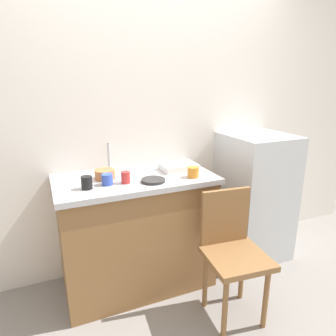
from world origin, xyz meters
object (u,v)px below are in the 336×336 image
(chair, at_px, (232,249))
(cup_blue, at_px, (107,179))
(terracotta_bowl, at_px, (105,174))
(hotplate, at_px, (153,180))
(cup_orange, at_px, (193,172))
(cup_red, at_px, (126,177))
(refrigerator, at_px, (254,196))
(dish_tray, at_px, (179,167))
(cup_black, at_px, (87,183))

(chair, xyz_separation_m, cup_blue, (-0.73, 0.47, 0.46))
(terracotta_bowl, relative_size, hotplate, 0.85)
(cup_orange, bearing_deg, cup_red, 172.20)
(refrigerator, bearing_deg, chair, -137.78)
(dish_tray, distance_m, cup_blue, 0.61)
(refrigerator, xyz_separation_m, chair, (-0.64, -0.58, -0.08))
(hotplate, xyz_separation_m, cup_blue, (-0.31, 0.07, 0.03))
(refrigerator, height_order, hotplate, refrigerator)
(dish_tray, bearing_deg, hotplate, -146.17)
(cup_black, bearing_deg, dish_tray, 11.80)
(refrigerator, relative_size, cup_red, 13.67)
(terracotta_bowl, bearing_deg, hotplate, -33.79)
(refrigerator, bearing_deg, dish_tray, 178.98)
(refrigerator, distance_m, cup_blue, 1.43)
(cup_orange, bearing_deg, hotplate, 176.71)
(hotplate, height_order, cup_red, cup_red)
(dish_tray, height_order, hotplate, dish_tray)
(terracotta_bowl, distance_m, cup_blue, 0.13)
(hotplate, relative_size, cup_red, 2.02)
(cup_black, height_order, cup_red, cup_black)
(hotplate, bearing_deg, dish_tray, 33.83)
(refrigerator, height_order, cup_red, refrigerator)
(terracotta_bowl, bearing_deg, cup_black, -133.60)
(dish_tray, distance_m, cup_black, 0.76)
(hotplate, bearing_deg, refrigerator, 9.64)
(hotplate, distance_m, cup_black, 0.46)
(dish_tray, bearing_deg, cup_blue, -168.03)
(terracotta_bowl, xyz_separation_m, cup_red, (0.11, -0.15, 0.01))
(refrigerator, xyz_separation_m, cup_blue, (-1.37, -0.11, 0.38))
(cup_orange, relative_size, cup_blue, 1.08)
(dish_tray, relative_size, hotplate, 1.65)
(cup_black, bearing_deg, terracotta_bowl, 46.40)
(chair, relative_size, dish_tray, 3.18)
(chair, xyz_separation_m, cup_black, (-0.87, 0.44, 0.46))
(terracotta_bowl, xyz_separation_m, cup_orange, (0.61, -0.22, 0.00))
(cup_black, bearing_deg, hotplate, -4.90)
(dish_tray, xyz_separation_m, cup_orange, (0.02, -0.21, 0.01))
(terracotta_bowl, xyz_separation_m, hotplate, (0.30, -0.20, -0.02))
(hotplate, xyz_separation_m, cup_orange, (0.31, -0.02, 0.03))
(refrigerator, bearing_deg, cup_red, -174.04)
(hotplate, xyz_separation_m, cup_red, (-0.19, 0.05, 0.03))
(chair, xyz_separation_m, hotplate, (-0.42, 0.40, 0.43))
(hotplate, height_order, cup_black, cup_black)
(terracotta_bowl, height_order, hotplate, terracotta_bowl)
(chair, xyz_separation_m, cup_orange, (-0.11, 0.38, 0.46))
(cup_blue, bearing_deg, hotplate, -12.09)
(cup_red, bearing_deg, cup_blue, 172.44)
(terracotta_bowl, xyz_separation_m, cup_blue, (-0.01, -0.13, 0.00))
(chair, bearing_deg, dish_tray, 108.11)
(refrigerator, xyz_separation_m, dish_tray, (-0.77, 0.01, 0.37))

